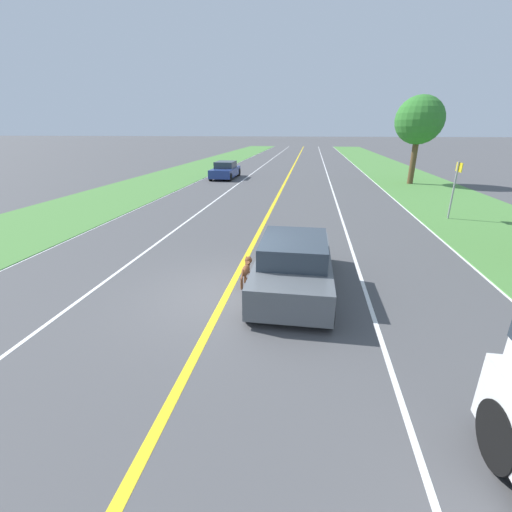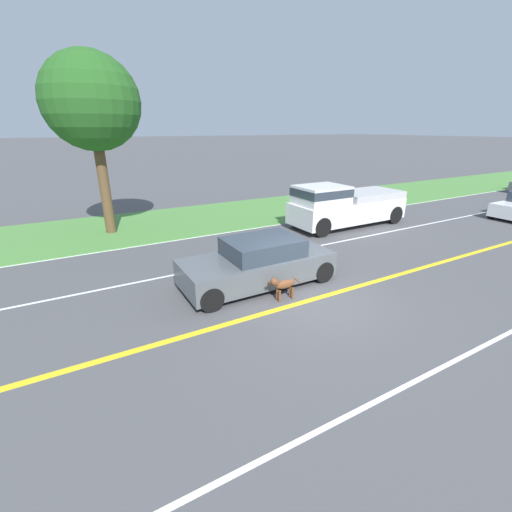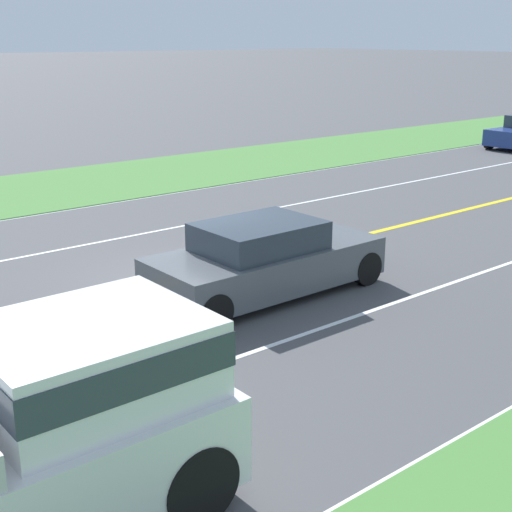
{
  "view_description": "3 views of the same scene",
  "coord_description": "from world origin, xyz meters",
  "px_view_note": "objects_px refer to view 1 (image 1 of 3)",
  "views": [
    {
      "loc": [
        1.93,
        -7.48,
        3.93
      ],
      "look_at": [
        0.76,
        0.04,
        1.11
      ],
      "focal_mm": 24.0,
      "sensor_mm": 36.0,
      "label": 1
    },
    {
      "loc": [
        -6.52,
        5.43,
        4.4
      ],
      "look_at": [
        1.43,
        0.98,
        0.99
      ],
      "focal_mm": 24.0,
      "sensor_mm": 36.0,
      "label": 2
    },
    {
      "loc": [
        11.24,
        -7.29,
        4.62
      ],
      "look_at": [
        1.84,
        0.4,
        0.86
      ],
      "focal_mm": 50.0,
      "sensor_mm": 36.0,
      "label": 3
    }
  ],
  "objects_px": {
    "oncoming_car": "(225,170)",
    "roadside_tree_right_far": "(419,121)",
    "ego_car": "(294,264)",
    "street_sign": "(455,184)",
    "dog": "(246,269)"
  },
  "relations": [
    {
      "from": "oncoming_car",
      "to": "roadside_tree_right_far",
      "type": "bearing_deg",
      "value": 175.92
    },
    {
      "from": "dog",
      "to": "oncoming_car",
      "type": "bearing_deg",
      "value": 107.09
    },
    {
      "from": "dog",
      "to": "oncoming_car",
      "type": "height_order",
      "value": "oncoming_car"
    },
    {
      "from": "oncoming_car",
      "to": "ego_car",
      "type": "bearing_deg",
      "value": 108.28
    },
    {
      "from": "dog",
      "to": "oncoming_car",
      "type": "distance_m",
      "value": 21.53
    },
    {
      "from": "dog",
      "to": "oncoming_car",
      "type": "relative_size",
      "value": 0.24
    },
    {
      "from": "dog",
      "to": "ego_car",
      "type": "bearing_deg",
      "value": 4.23
    },
    {
      "from": "ego_car",
      "to": "roadside_tree_right_far",
      "type": "bearing_deg",
      "value": 68.21
    },
    {
      "from": "roadside_tree_right_far",
      "to": "street_sign",
      "type": "relative_size",
      "value": 2.4
    },
    {
      "from": "oncoming_car",
      "to": "street_sign",
      "type": "height_order",
      "value": "street_sign"
    },
    {
      "from": "roadside_tree_right_far",
      "to": "street_sign",
      "type": "bearing_deg",
      "value": -95.56
    },
    {
      "from": "ego_car",
      "to": "street_sign",
      "type": "xyz_separation_m",
      "value": [
        6.78,
        8.49,
        0.97
      ]
    },
    {
      "from": "dog",
      "to": "oncoming_car",
      "type": "xyz_separation_m",
      "value": [
        -5.61,
        20.79,
        0.19
      ]
    },
    {
      "from": "oncoming_car",
      "to": "street_sign",
      "type": "bearing_deg",
      "value": 138.07
    },
    {
      "from": "dog",
      "to": "street_sign",
      "type": "relative_size",
      "value": 0.4
    }
  ]
}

